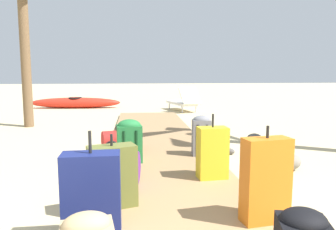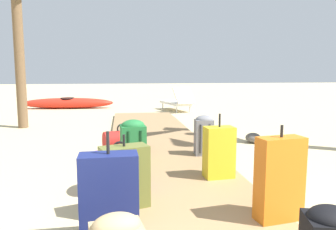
{
  "view_description": "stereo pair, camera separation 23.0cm",
  "coord_description": "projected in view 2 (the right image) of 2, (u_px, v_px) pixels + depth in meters",
  "views": [
    {
      "loc": [
        -0.37,
        -0.73,
        1.32
      ],
      "look_at": [
        0.2,
        4.9,
        0.55
      ],
      "focal_mm": 34.55,
      "sensor_mm": 36.0,
      "label": 1
    },
    {
      "loc": [
        -0.6,
        -0.71,
        1.32
      ],
      "look_at": [
        0.2,
        4.9,
        0.55
      ],
      "focal_mm": 34.55,
      "sensor_mm": 36.0,
      "label": 2
    }
  ],
  "objects": [
    {
      "name": "suitcase_olive",
      "position": [
        125.0,
        177.0,
        2.94
      ],
      "size": [
        0.47,
        0.33,
        0.68
      ],
      "color": "olive",
      "rests_on": "boardwalk"
    },
    {
      "name": "backpack_grey",
      "position": [
        204.0,
        134.0,
        4.8
      ],
      "size": [
        0.27,
        0.24,
        0.6
      ],
      "color": "slate",
      "rests_on": "boardwalk"
    },
    {
      "name": "duffel_bag_purple",
      "position": [
        120.0,
        169.0,
        3.5
      ],
      "size": [
        0.62,
        0.49,
        0.5
      ],
      "color": "#6B2D84",
      "rests_on": "boardwalk"
    },
    {
      "name": "lounge_chair",
      "position": [
        178.0,
        101.0,
        10.71
      ],
      "size": [
        1.0,
        1.63,
        0.8
      ],
      "color": "white",
      "rests_on": "ground"
    },
    {
      "name": "rock_right_near",
      "position": [
        231.0,
        151.0,
        5.21
      ],
      "size": [
        0.21,
        0.2,
        0.1
      ],
      "primitive_type": "ellipsoid",
      "rotation": [
        0.0,
        0.0,
        2.43
      ],
      "color": "#5B5651",
      "rests_on": "ground"
    },
    {
      "name": "suitcase_navy",
      "position": [
        109.0,
        195.0,
        2.41
      ],
      "size": [
        0.44,
        0.22,
        0.81
      ],
      "color": "navy",
      "rests_on": "boardwalk"
    },
    {
      "name": "suitcase_orange",
      "position": [
        279.0,
        179.0,
        2.68
      ],
      "size": [
        0.41,
        0.23,
        0.81
      ],
      "color": "orange",
      "rests_on": "boardwalk"
    },
    {
      "name": "rock_right_mid",
      "position": [
        253.0,
        138.0,
        5.99
      ],
      "size": [
        0.39,
        0.4,
        0.19
      ],
      "primitive_type": "ellipsoid",
      "rotation": [
        0.0,
        0.0,
        1.06
      ],
      "color": "#5B5651",
      "rests_on": "ground"
    },
    {
      "name": "boardwalk",
      "position": [
        160.0,
        149.0,
        5.32
      ],
      "size": [
        1.62,
        8.91,
        0.08
      ],
      "primitive_type": "cube",
      "color": "#9E7A51",
      "rests_on": "ground"
    },
    {
      "name": "kayak",
      "position": [
        68.0,
        103.0,
        11.47
      ],
      "size": [
        3.23,
        0.75,
        0.39
      ],
      "color": "red",
      "rests_on": "ground"
    },
    {
      "name": "suitcase_yellow",
      "position": [
        219.0,
        152.0,
        3.78
      ],
      "size": [
        0.36,
        0.24,
        0.76
      ],
      "color": "gold",
      "rests_on": "boardwalk"
    },
    {
      "name": "rock_right_far",
      "position": [
        291.0,
        160.0,
        4.42
      ],
      "size": [
        0.34,
        0.33,
        0.23
      ],
      "primitive_type": "ellipsoid",
      "rotation": [
        0.0,
        0.0,
        3.04
      ],
      "color": "gray",
      "rests_on": "ground"
    },
    {
      "name": "backpack_green",
      "position": [
        133.0,
        140.0,
        4.41
      ],
      "size": [
        0.36,
        0.3,
        0.59
      ],
      "color": "#237538",
      "rests_on": "boardwalk"
    },
    {
      "name": "ground_plane",
      "position": [
        167.0,
        168.0,
        4.45
      ],
      "size": [
        60.0,
        60.0,
        0.0
      ],
      "primitive_type": "plane",
      "color": "#CCB789"
    },
    {
      "name": "duffel_bag_red",
      "position": [
        122.0,
        140.0,
        5.07
      ],
      "size": [
        0.63,
        0.46,
        0.43
      ],
      "color": "red",
      "rests_on": "boardwalk"
    }
  ]
}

